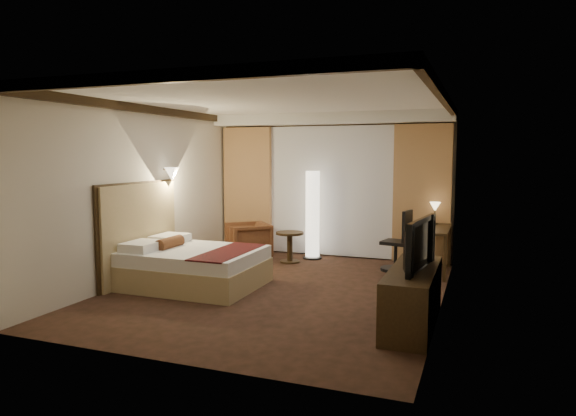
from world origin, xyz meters
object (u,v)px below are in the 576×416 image
at_px(side_table, 290,247).
at_px(desk, 431,250).
at_px(floor_lamp, 313,215).
at_px(office_chair, 396,240).
at_px(dresser, 413,297).
at_px(bed, 195,268).
at_px(television, 411,240).
at_px(armchair, 248,239).

bearing_deg(side_table, desk, 1.30).
height_order(floor_lamp, office_chair, floor_lamp).
height_order(side_table, floor_lamp, floor_lamp).
distance_m(side_table, floor_lamp, 0.77).
distance_m(side_table, desk, 2.47).
xyz_separation_m(office_chair, dresser, (0.63, -2.73, -0.18)).
xyz_separation_m(bed, side_table, (0.73, 2.07, -0.00)).
distance_m(desk, dresser, 2.78).
bearing_deg(office_chair, desk, 16.76).
bearing_deg(desk, television, -89.59).
height_order(armchair, television, television).
relative_size(bed, side_table, 3.42).
bearing_deg(bed, television, -11.52).
bearing_deg(bed, desk, 33.68).
bearing_deg(desk, dresser, -88.97).
distance_m(armchair, desk, 3.29).
distance_m(floor_lamp, desk, 2.27).
height_order(desk, office_chair, office_chair).
bearing_deg(armchair, bed, -38.03).
xyz_separation_m(dresser, television, (-0.03, 0.00, 0.65)).
xyz_separation_m(armchair, office_chair, (2.71, 0.03, 0.14)).
height_order(side_table, office_chair, office_chair).
distance_m(side_table, dresser, 3.71).
xyz_separation_m(side_table, desk, (2.47, 0.06, 0.10)).
bearing_deg(office_chair, floor_lamp, 176.06).
height_order(floor_lamp, desk, floor_lamp).
bearing_deg(television, bed, 85.98).
relative_size(side_table, office_chair, 0.54).
xyz_separation_m(office_chair, television, (0.60, -2.73, 0.47)).
bearing_deg(floor_lamp, side_table, -121.17).
bearing_deg(dresser, side_table, 132.72).
distance_m(bed, side_table, 2.20).
bearing_deg(floor_lamp, dresser, -54.91).
distance_m(armchair, floor_lamp, 1.28).
xyz_separation_m(armchair, side_table, (0.82, 0.02, -0.10)).
relative_size(desk, office_chair, 1.18).
bearing_deg(desk, floor_lamp, 169.52).
height_order(floor_lamp, television, floor_lamp).
relative_size(side_table, television, 0.50).
height_order(side_table, television, television).
bearing_deg(side_table, office_chair, 0.19).
relative_size(bed, desk, 1.56).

